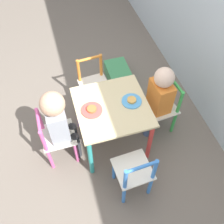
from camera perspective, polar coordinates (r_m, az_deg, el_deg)
ground_plane at (r=2.39m, az=-0.00°, el=-6.20°), size 6.00×6.00×0.00m
kids_table at (r=2.05m, az=-0.00°, el=-0.12°), size 0.55×0.55×0.49m
chair_green at (r=2.32m, az=10.81°, el=0.99°), size 0.28×0.28×0.53m
chair_pink at (r=2.14m, az=-12.10°, el=-5.48°), size 0.26×0.26×0.53m
chair_orange at (r=2.45m, az=-3.98°, el=5.78°), size 0.28×0.28×0.53m
chair_blue at (r=1.96m, az=4.79°, el=-13.09°), size 0.28×0.28×0.53m
child_back at (r=2.16m, az=10.04°, el=3.35°), size 0.21×0.22×0.72m
child_front at (r=1.98m, az=-11.37°, el=-1.94°), size 0.20×0.22×0.75m
plate_back at (r=2.01m, az=4.30°, el=2.45°), size 0.15×0.15×0.03m
plate_front at (r=1.96m, az=-4.42°, el=0.46°), size 0.16×0.16×0.03m
storage_bin at (r=2.85m, az=1.26°, el=8.50°), size 0.32×0.23×0.14m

